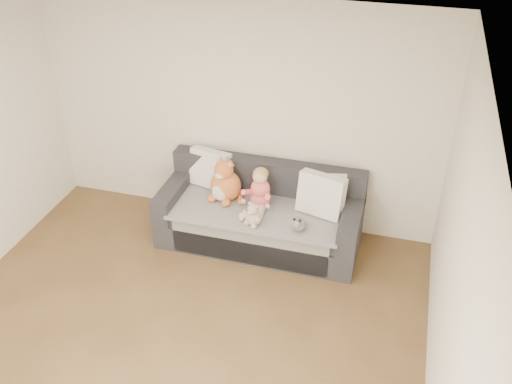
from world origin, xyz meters
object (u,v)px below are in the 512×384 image
at_px(sofa, 261,216).
at_px(teddy_bear, 253,216).
at_px(plush_cat, 225,184).
at_px(sippy_cup, 249,211).
at_px(toddler, 259,192).

bearing_deg(sofa, teddy_bear, -86.61).
height_order(plush_cat, sippy_cup, plush_cat).
distance_m(sofa, sippy_cup, 0.35).
bearing_deg(teddy_bear, toddler, 118.50).
bearing_deg(sippy_cup, plush_cat, 143.29).
bearing_deg(toddler, teddy_bear, -81.51).
height_order(teddy_bear, sippy_cup, teddy_bear).
bearing_deg(toddler, sofa, 91.13).
height_order(sofa, sippy_cup, sofa).
xyz_separation_m(toddler, sippy_cup, (-0.06, -0.20, -0.13)).
distance_m(teddy_bear, sippy_cup, 0.17).
xyz_separation_m(teddy_bear, sippy_cup, (-0.08, 0.14, -0.04)).
xyz_separation_m(toddler, teddy_bear, (0.03, -0.33, -0.09)).
xyz_separation_m(sofa, teddy_bear, (0.02, -0.39, 0.27)).
xyz_separation_m(toddler, plush_cat, (-0.41, 0.06, -0.00)).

